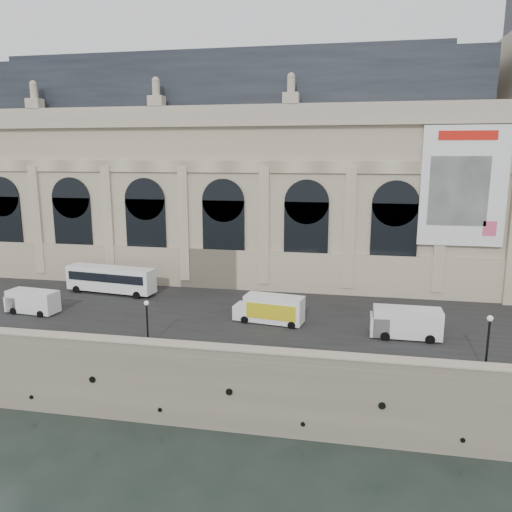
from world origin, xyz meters
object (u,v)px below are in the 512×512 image
at_px(box_truck, 270,309).
at_px(lamp_left, 147,324).
at_px(bus_left, 111,279).
at_px(van_c, 402,323).
at_px(lamp_right, 488,344).
at_px(van_b, 30,301).

relative_size(box_truck, lamp_left, 1.73).
bearing_deg(bus_left, van_c, -14.73).
height_order(van_c, lamp_right, lamp_right).
bearing_deg(bus_left, van_b, -119.67).
height_order(box_truck, lamp_right, lamp_right).
bearing_deg(box_truck, bus_left, 161.46).
distance_m(bus_left, van_b, 9.81).
xyz_separation_m(van_c, box_truck, (-12.46, 1.79, -0.02)).
distance_m(bus_left, lamp_right, 41.32).
bearing_deg(van_b, lamp_left, -22.17).
bearing_deg(lamp_right, bus_left, 158.85).
relative_size(box_truck, lamp_right, 1.59).
bearing_deg(bus_left, box_truck, -18.54).
distance_m(box_truck, lamp_right, 19.85).
bearing_deg(bus_left, lamp_left, -53.73).
xyz_separation_m(bus_left, lamp_right, (38.54, -14.91, 0.41)).
relative_size(bus_left, van_b, 1.98).
bearing_deg(box_truck, van_b, -176.25).
relative_size(van_c, box_truck, 0.88).
xyz_separation_m(bus_left, van_b, (-4.85, -8.51, -0.58)).
bearing_deg(van_b, lamp_right, -8.40).
bearing_deg(van_c, bus_left, 165.27).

